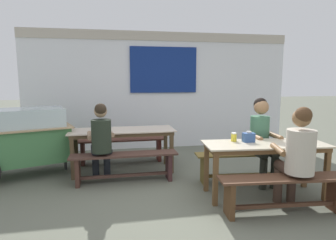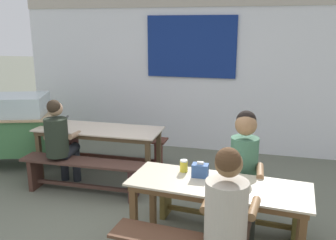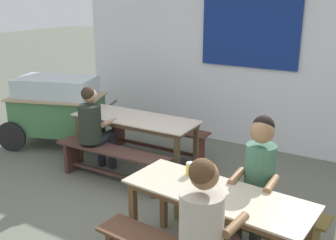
{
  "view_description": "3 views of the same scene",
  "coord_description": "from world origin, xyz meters",
  "px_view_note": "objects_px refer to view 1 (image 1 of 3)",
  "views": [
    {
      "loc": [
        -1.05,
        -3.57,
        1.58
      ],
      "look_at": [
        -0.24,
        0.77,
        0.95
      ],
      "focal_mm": 30.57,
      "sensor_mm": 36.0,
      "label": 1
    },
    {
      "loc": [
        1.26,
        -3.2,
        2.12
      ],
      "look_at": [
        0.23,
        0.69,
        1.08
      ],
      "focal_mm": 38.81,
      "sensor_mm": 36.0,
      "label": 2
    },
    {
      "loc": [
        2.14,
        -2.98,
        2.35
      ],
      "look_at": [
        -0.03,
        0.64,
        1.01
      ],
      "focal_mm": 42.92,
      "sensor_mm": 36.0,
      "label": 3
    }
  ],
  "objects_px": {
    "food_cart": "(25,137)",
    "condiment_jar": "(234,137)",
    "bench_far_front": "(125,162)",
    "person_right_near_table": "(262,135)",
    "dining_table_far": "(123,134)",
    "bench_near_front": "(284,189)",
    "bench_far_back": "(122,147)",
    "person_left_back_turned": "(101,138)",
    "bench_near_back": "(248,163)",
    "dining_table_near": "(265,149)",
    "tissue_box": "(249,137)",
    "person_near_front": "(297,152)"
  },
  "relations": [
    {
      "from": "condiment_jar",
      "to": "bench_far_front",
      "type": "bearing_deg",
      "value": 155.64
    },
    {
      "from": "bench_far_front",
      "to": "food_cart",
      "type": "height_order",
      "value": "food_cart"
    },
    {
      "from": "bench_far_front",
      "to": "person_left_back_turned",
      "type": "relative_size",
      "value": 1.33
    },
    {
      "from": "person_left_back_turned",
      "to": "food_cart",
      "type": "bearing_deg",
      "value": 156.38
    },
    {
      "from": "bench_far_front",
      "to": "person_left_back_turned",
      "type": "xyz_separation_m",
      "value": [
        -0.34,
        0.07,
        0.38
      ]
    },
    {
      "from": "bench_far_front",
      "to": "bench_near_back",
      "type": "xyz_separation_m",
      "value": [
        1.89,
        -0.32,
        -0.02
      ]
    },
    {
      "from": "food_cart",
      "to": "person_left_back_turned",
      "type": "xyz_separation_m",
      "value": [
        1.24,
        -0.54,
        0.04
      ]
    },
    {
      "from": "person_right_near_table",
      "to": "condiment_jar",
      "type": "relative_size",
      "value": 10.97
    },
    {
      "from": "bench_near_back",
      "to": "food_cart",
      "type": "xyz_separation_m",
      "value": [
        -3.47,
        0.94,
        0.35
      ]
    },
    {
      "from": "bench_far_back",
      "to": "bench_far_front",
      "type": "height_order",
      "value": "same"
    },
    {
      "from": "bench_far_front",
      "to": "food_cart",
      "type": "bearing_deg",
      "value": 158.67
    },
    {
      "from": "tissue_box",
      "to": "person_near_front",
      "type": "bearing_deg",
      "value": -62.01
    },
    {
      "from": "dining_table_near",
      "to": "bench_far_front",
      "type": "distance_m",
      "value": 2.07
    },
    {
      "from": "dining_table_far",
      "to": "bench_near_front",
      "type": "distance_m",
      "value": 2.68
    },
    {
      "from": "bench_far_back",
      "to": "person_left_back_turned",
      "type": "bearing_deg",
      "value": -107.8
    },
    {
      "from": "dining_table_near",
      "to": "tissue_box",
      "type": "xyz_separation_m",
      "value": [
        -0.19,
        0.11,
        0.15
      ]
    },
    {
      "from": "person_left_back_turned",
      "to": "person_right_near_table",
      "type": "xyz_separation_m",
      "value": [
        2.38,
        -0.48,
        0.06
      ]
    },
    {
      "from": "condiment_jar",
      "to": "bench_far_back",
      "type": "bearing_deg",
      "value": 130.4
    },
    {
      "from": "condiment_jar",
      "to": "dining_table_far",
      "type": "bearing_deg",
      "value": 140.8
    },
    {
      "from": "bench_far_front",
      "to": "person_right_near_table",
      "type": "bearing_deg",
      "value": -11.2
    },
    {
      "from": "dining_table_near",
      "to": "bench_near_front",
      "type": "distance_m",
      "value": 0.64
    },
    {
      "from": "food_cart",
      "to": "condiment_jar",
      "type": "distance_m",
      "value": 3.33
    },
    {
      "from": "dining_table_near",
      "to": "bench_near_back",
      "type": "relative_size",
      "value": 1.01
    },
    {
      "from": "dining_table_far",
      "to": "dining_table_near",
      "type": "xyz_separation_m",
      "value": [
        1.85,
        -1.41,
        -0.01
      ]
    },
    {
      "from": "food_cart",
      "to": "bench_near_front",
      "type": "bearing_deg",
      "value": -30.93
    },
    {
      "from": "bench_near_back",
      "to": "person_left_back_turned",
      "type": "xyz_separation_m",
      "value": [
        -2.23,
        0.4,
        0.4
      ]
    },
    {
      "from": "dining_table_far",
      "to": "person_left_back_turned",
      "type": "bearing_deg",
      "value": -125.39
    },
    {
      "from": "dining_table_near",
      "to": "bench_far_back",
      "type": "xyz_separation_m",
      "value": [
        -1.86,
        1.95,
        -0.35
      ]
    },
    {
      "from": "person_near_front",
      "to": "person_right_near_table",
      "type": "xyz_separation_m",
      "value": [
        0.06,
        0.96,
        0.02
      ]
    },
    {
      "from": "bench_far_back",
      "to": "food_cart",
      "type": "bearing_deg",
      "value": -163.36
    },
    {
      "from": "person_near_front",
      "to": "dining_table_far",
      "type": "bearing_deg",
      "value": 136.23
    },
    {
      "from": "person_near_front",
      "to": "bench_far_back",
      "type": "bearing_deg",
      "value": 129.19
    },
    {
      "from": "bench_far_front",
      "to": "person_right_near_table",
      "type": "relative_size",
      "value": 1.25
    },
    {
      "from": "person_left_back_turned",
      "to": "tissue_box",
      "type": "bearing_deg",
      "value": -22.51
    },
    {
      "from": "bench_near_front",
      "to": "tissue_box",
      "type": "bearing_deg",
      "value": 102.29
    },
    {
      "from": "dining_table_far",
      "to": "food_cart",
      "type": "bearing_deg",
      "value": 177.27
    },
    {
      "from": "bench_far_back",
      "to": "person_near_front",
      "type": "bearing_deg",
      "value": -50.81
    },
    {
      "from": "food_cart",
      "to": "tissue_box",
      "type": "relative_size",
      "value": 12.26
    },
    {
      "from": "dining_table_far",
      "to": "bench_far_back",
      "type": "distance_m",
      "value": 0.65
    },
    {
      "from": "bench_near_back",
      "to": "food_cart",
      "type": "relative_size",
      "value": 0.89
    },
    {
      "from": "bench_far_front",
      "to": "person_left_back_turned",
      "type": "bearing_deg",
      "value": 167.6
    },
    {
      "from": "person_near_front",
      "to": "tissue_box",
      "type": "height_order",
      "value": "person_near_front"
    },
    {
      "from": "dining_table_near",
      "to": "food_cart",
      "type": "distance_m",
      "value": 3.74
    },
    {
      "from": "food_cart",
      "to": "person_right_near_table",
      "type": "relative_size",
      "value": 1.43
    },
    {
      "from": "food_cart",
      "to": "bench_far_back",
      "type": "bearing_deg",
      "value": 16.64
    },
    {
      "from": "dining_table_far",
      "to": "condiment_jar",
      "type": "relative_size",
      "value": 14.86
    },
    {
      "from": "dining_table_far",
      "to": "bench_near_back",
      "type": "bearing_deg",
      "value": -24.61
    },
    {
      "from": "dining_table_near",
      "to": "condiment_jar",
      "type": "xyz_separation_m",
      "value": [
        -0.36,
        0.2,
        0.14
      ]
    },
    {
      "from": "person_right_near_table",
      "to": "dining_table_far",
      "type": "bearing_deg",
      "value": 155.19
    },
    {
      "from": "bench_far_back",
      "to": "food_cart",
      "type": "height_order",
      "value": "food_cart"
    }
  ]
}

